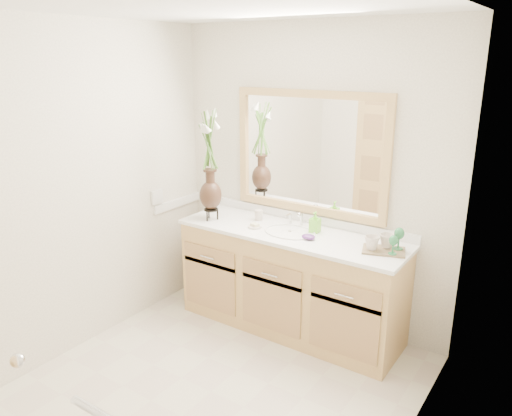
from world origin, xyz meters
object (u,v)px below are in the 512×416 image
Objects in this scene: tray at (384,251)px; tumbler at (259,215)px; soap_bottle at (315,223)px; flower_vase at (209,148)px.

tumbler is at bearing 157.35° from tray.
tumbler is 0.52m from soap_bottle.
soap_bottle is (0.86, 0.21, -0.53)m from flower_vase.
flower_vase is 1.03m from soap_bottle.
tray is at bearing 4.88° from flower_vase.
soap_bottle is at bearing 153.14° from tray.
tray is (1.11, -0.08, -0.04)m from tumbler.
flower_vase is 0.68m from tumbler.
flower_vase is 1.57m from tray.
tumbler is 0.58× the size of soap_bottle.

